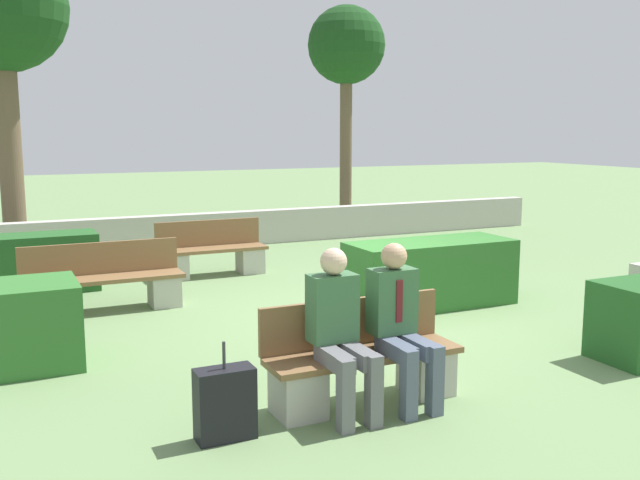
# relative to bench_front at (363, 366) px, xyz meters

# --- Properties ---
(ground_plane) EXTENTS (60.00, 60.00, 0.00)m
(ground_plane) POSITION_rel_bench_front_xyz_m (1.32, 2.29, -0.31)
(ground_plane) COLOR #6B8956
(perimeter_wall) EXTENTS (14.46, 0.30, 0.65)m
(perimeter_wall) POSITION_rel_bench_front_xyz_m (1.32, 8.12, 0.01)
(perimeter_wall) COLOR #B7B2A8
(perimeter_wall) RESTS_ON ground_plane
(bench_front) EXTENTS (1.65, 0.49, 0.83)m
(bench_front) POSITION_rel_bench_front_xyz_m (0.00, 0.00, 0.00)
(bench_front) COLOR brown
(bench_front) RESTS_ON ground_plane
(bench_left_side) EXTENTS (1.66, 0.49, 0.83)m
(bench_left_side) POSITION_rel_bench_front_xyz_m (0.37, 5.52, 0.00)
(bench_left_side) COLOR brown
(bench_left_side) RESTS_ON ground_plane
(bench_right_side) EXTENTS (1.94, 0.48, 0.83)m
(bench_right_side) POSITION_rel_bench_front_xyz_m (-1.47, 3.98, 0.01)
(bench_right_side) COLOR brown
(bench_right_side) RESTS_ON ground_plane
(person_seated_man) EXTENTS (0.38, 0.63, 1.32)m
(person_seated_man) POSITION_rel_bench_front_xyz_m (0.27, -0.14, 0.41)
(person_seated_man) COLOR #515B70
(person_seated_man) RESTS_ON ground_plane
(person_seated_woman) EXTENTS (0.38, 0.63, 1.32)m
(person_seated_woman) POSITION_rel_bench_front_xyz_m (-0.28, -0.14, 0.41)
(person_seated_woman) COLOR slate
(person_seated_woman) RESTS_ON ground_plane
(hedge_block_near_left) EXTENTS (1.25, 0.87, 0.81)m
(hedge_block_near_left) POSITION_rel_bench_front_xyz_m (-2.60, 2.13, 0.09)
(hedge_block_near_left) COLOR #33702D
(hedge_block_near_left) RESTS_ON ground_plane
(hedge_block_near_right) EXTENTS (1.45, 0.68, 0.80)m
(hedge_block_near_right) POSITION_rel_bench_front_xyz_m (-2.07, 5.46, 0.09)
(hedge_block_near_right) COLOR #235623
(hedge_block_near_right) RESTS_ON ground_plane
(hedge_block_mid_left) EXTENTS (2.15, 0.84, 0.83)m
(hedge_block_mid_left) POSITION_rel_bench_front_xyz_m (2.35, 2.51, 0.11)
(hedge_block_mid_left) COLOR #33702D
(hedge_block_mid_left) RESTS_ON ground_plane
(suitcase) EXTENTS (0.43, 0.21, 0.73)m
(suitcase) POSITION_rel_bench_front_xyz_m (-1.24, -0.20, -0.04)
(suitcase) COLOR black
(suitcase) RESTS_ON ground_plane
(tree_leftmost) EXTENTS (2.34, 2.34, 5.56)m
(tree_leftmost) POSITION_rel_bench_front_xyz_m (-2.27, 9.21, 3.96)
(tree_leftmost) COLOR brown
(tree_leftmost) RESTS_ON ground_plane
(tree_center_left) EXTENTS (1.78, 1.78, 5.01)m
(tree_center_left) POSITION_rel_bench_front_xyz_m (4.95, 9.95, 3.70)
(tree_center_left) COLOR brown
(tree_center_left) RESTS_ON ground_plane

